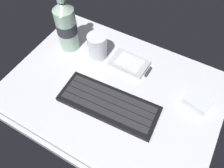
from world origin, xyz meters
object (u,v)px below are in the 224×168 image
juice_cup (97,47)px  water_bottle (66,26)px  keyboard (109,104)px  handheld_device (131,64)px  charger_block (198,102)px

juice_cup → water_bottle: size_ratio=0.41×
keyboard → handheld_device: size_ratio=2.28×
handheld_device → juice_cup: bearing=-172.8°
juice_cup → water_bottle: bearing=-174.6°
keyboard → water_bottle: size_ratio=1.42×
handheld_device → juice_cup: (-11.84, -1.49, 3.18)cm
keyboard → juice_cup: (-12.99, 15.14, 3.10)cm
juice_cup → water_bottle: (-10.80, -1.02, 5.10)cm
juice_cup → keyboard: bearing=-49.4°
keyboard → juice_cup: juice_cup is taller
juice_cup → water_bottle: 11.99cm
keyboard → water_bottle: water_bottle is taller
keyboard → handheld_device: 16.66cm
charger_block → juice_cup: bearing=176.5°
keyboard → juice_cup: size_ratio=3.48×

